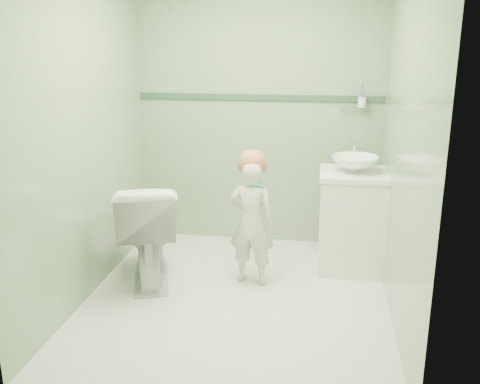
# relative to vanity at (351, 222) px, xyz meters

# --- Properties ---
(ground) EXTENTS (2.50, 2.50, 0.00)m
(ground) POSITION_rel_vanity_xyz_m (-0.84, -0.70, -0.40)
(ground) COLOR white
(ground) RESTS_ON ground
(room_shell) EXTENTS (2.50, 2.54, 2.40)m
(room_shell) POSITION_rel_vanity_xyz_m (-0.84, -0.70, 0.80)
(room_shell) COLOR #7DAB79
(room_shell) RESTS_ON ground
(trim_stripe) EXTENTS (2.20, 0.02, 0.05)m
(trim_stripe) POSITION_rel_vanity_xyz_m (-0.84, 0.54, 0.95)
(trim_stripe) COLOR #2F4D36
(trim_stripe) RESTS_ON room_shell
(vanity) EXTENTS (0.52, 0.50, 0.80)m
(vanity) POSITION_rel_vanity_xyz_m (0.00, 0.00, 0.00)
(vanity) COLOR white
(vanity) RESTS_ON ground
(counter) EXTENTS (0.54, 0.52, 0.04)m
(counter) POSITION_rel_vanity_xyz_m (0.00, 0.00, 0.41)
(counter) COLOR white
(counter) RESTS_ON vanity
(basin) EXTENTS (0.37, 0.37, 0.13)m
(basin) POSITION_rel_vanity_xyz_m (0.00, 0.00, 0.49)
(basin) COLOR white
(basin) RESTS_ON counter
(faucet) EXTENTS (0.03, 0.13, 0.18)m
(faucet) POSITION_rel_vanity_xyz_m (0.00, 0.19, 0.57)
(faucet) COLOR silver
(faucet) RESTS_ON counter
(cup_holder) EXTENTS (0.26, 0.07, 0.21)m
(cup_holder) POSITION_rel_vanity_xyz_m (0.05, 0.48, 0.93)
(cup_holder) COLOR silver
(cup_holder) RESTS_ON room_shell
(toilet) EXTENTS (0.68, 0.90, 0.82)m
(toilet) POSITION_rel_vanity_xyz_m (-1.58, -0.48, 0.01)
(toilet) COLOR white
(toilet) RESTS_ON ground
(toddler) EXTENTS (0.39, 0.29, 0.99)m
(toddler) POSITION_rel_vanity_xyz_m (-0.77, -0.40, 0.09)
(toddler) COLOR beige
(toddler) RESTS_ON ground
(hair_cap) EXTENTS (0.22, 0.22, 0.22)m
(hair_cap) POSITION_rel_vanity_xyz_m (-0.77, -0.37, 0.55)
(hair_cap) COLOR #AF643B
(hair_cap) RESTS_ON toddler
(teal_toothbrush) EXTENTS (0.11, 0.14, 0.08)m
(teal_toothbrush) POSITION_rel_vanity_xyz_m (-0.72, -0.53, 0.43)
(teal_toothbrush) COLOR #069285
(teal_toothbrush) RESTS_ON toddler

